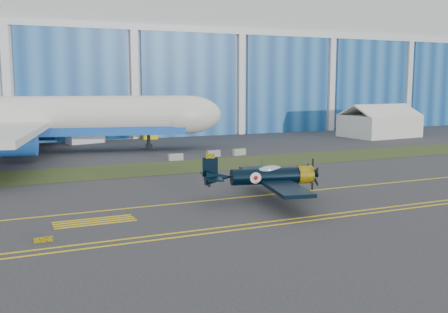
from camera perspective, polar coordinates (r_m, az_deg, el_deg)
name	(u,v)px	position (r m, az deg, el deg)	size (l,w,h in m)	color
ground	(257,184)	(54.06, 3.64, -3.03)	(260.00, 260.00, 0.00)	#36363A
grass_median	(206,165)	(66.59, -1.95, -0.92)	(260.00, 10.00, 0.02)	#475128
hangar	(109,62)	(121.41, -12.45, 9.97)	(220.00, 45.70, 30.00)	silver
taxiway_centreline	(282,193)	(49.78, 6.31, -4.00)	(200.00, 0.20, 0.02)	yellow
edge_line_near	(344,216)	(42.07, 12.88, -6.38)	(80.00, 0.20, 0.02)	yellow
edge_line_far	(336,214)	(42.85, 12.08, -6.10)	(80.00, 0.20, 0.02)	yellow
hold_short_ladder	(95,221)	(40.78, -13.90, -6.87)	(6.00, 2.40, 0.02)	yellow
guard_board_left	(43,240)	(36.52, -19.06, -8.56)	(1.20, 0.15, 0.35)	yellow
warbird	(265,176)	(46.28, 4.54, -2.14)	(14.34, 16.21, 4.19)	black
jetliner	(16,72)	(83.27, -21.66, 8.56)	(79.84, 71.95, 23.96)	white
tent	(379,120)	(106.34, 16.57, 3.79)	(14.53, 11.21, 6.37)	white
shipping_container	(85,135)	(94.02, -14.86, 2.24)	(6.32, 2.53, 2.74)	white
tug	(150,135)	(98.63, -8.05, 2.34)	(2.64, 1.65, 1.54)	yellow
barrier_a	(176,157)	(70.75, -5.29, -0.07)	(2.00, 0.60, 0.90)	#9A959B
barrier_b	(213,154)	(73.99, -1.17, 0.31)	(2.00, 0.60, 0.90)	gray
barrier_c	(239,152)	(75.70, 1.66, 0.48)	(2.00, 0.60, 0.90)	#9F9E88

